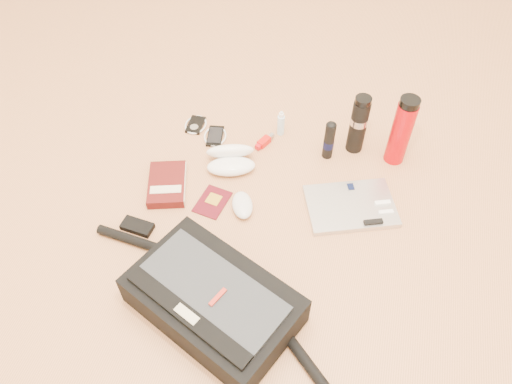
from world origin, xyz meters
TOP-DOWN VIEW (x-y plane):
  - ground at (0.00, 0.00)m, footprint 4.00×4.00m
  - messenger_bag at (-0.06, -0.32)m, footprint 0.91×0.48m
  - laptop at (0.28, 0.17)m, footprint 0.36×0.31m
  - book at (-0.36, 0.10)m, footprint 0.18×0.23m
  - passport at (-0.19, 0.07)m, footprint 0.11×0.14m
  - mouse at (-0.08, 0.07)m, footprint 0.11×0.14m
  - sunglasses_case at (-0.18, 0.26)m, footprint 0.22×0.20m
  - ipod at (-0.38, 0.43)m, footprint 0.09×0.10m
  - phone at (-0.28, 0.39)m, footprint 0.10×0.12m
  - inhaler at (-0.09, 0.40)m, footprint 0.06×0.10m
  - spray_bottle at (-0.04, 0.48)m, footprint 0.04×0.04m
  - aerosol_can at (0.16, 0.40)m, footprint 0.04×0.04m
  - thermos_black at (0.25, 0.47)m, footprint 0.07×0.07m
  - thermos_red at (0.40, 0.45)m, footprint 0.10×0.10m

SIDE VIEW (x-z plane):
  - ground at x=0.00m, z-range 0.00..0.00m
  - passport at x=-0.19m, z-range 0.00..0.01m
  - ipod at x=-0.38m, z-range 0.00..0.01m
  - phone at x=-0.28m, z-range 0.00..0.01m
  - laptop at x=0.28m, z-range 0.00..0.02m
  - inhaler at x=-0.09m, z-range 0.00..0.03m
  - book at x=-0.36m, z-range 0.00..0.04m
  - mouse at x=-0.08m, z-range 0.00..0.04m
  - sunglasses_case at x=-0.18m, z-range -0.02..0.09m
  - spray_bottle at x=-0.04m, z-range -0.01..0.10m
  - messenger_bag at x=-0.06m, z-range -0.01..0.13m
  - aerosol_can at x=0.16m, z-range 0.00..0.16m
  - thermos_black at x=0.25m, z-range 0.00..0.24m
  - thermos_red at x=0.40m, z-range 0.00..0.28m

